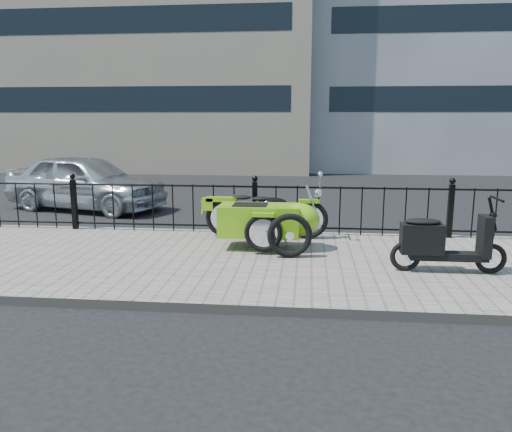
# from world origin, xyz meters

# --- Properties ---
(ground) EXTENTS (120.00, 120.00, 0.00)m
(ground) POSITION_xyz_m (0.00, 0.00, 0.00)
(ground) COLOR black
(ground) RESTS_ON ground
(sidewalk) EXTENTS (30.00, 3.80, 0.12)m
(sidewalk) POSITION_xyz_m (0.00, -0.50, 0.06)
(sidewalk) COLOR #6E665D
(sidewalk) RESTS_ON ground
(curb) EXTENTS (30.00, 0.10, 0.12)m
(curb) POSITION_xyz_m (0.00, 1.44, 0.06)
(curb) COLOR gray
(curb) RESTS_ON ground
(iron_fence) EXTENTS (14.11, 0.11, 1.08)m
(iron_fence) POSITION_xyz_m (0.00, 1.30, 0.59)
(iron_fence) COLOR black
(iron_fence) RESTS_ON sidewalk
(building_tan) EXTENTS (14.00, 8.01, 12.00)m
(building_tan) POSITION_xyz_m (-6.00, 15.99, 6.00)
(building_tan) COLOR gray
(building_tan) RESTS_ON ground
(building_grey) EXTENTS (12.00, 8.01, 15.00)m
(building_grey) POSITION_xyz_m (7.00, 16.99, 7.50)
(building_grey) COLOR gray
(building_grey) RESTS_ON ground
(motorcycle_sidecar) EXTENTS (2.28, 1.48, 0.98)m
(motorcycle_sidecar) POSITION_xyz_m (0.37, 0.33, 0.59)
(motorcycle_sidecar) COLOR black
(motorcycle_sidecar) RESTS_ON sidewalk
(scooter) EXTENTS (1.57, 0.46, 1.06)m
(scooter) POSITION_xyz_m (2.80, -0.84, 0.53)
(scooter) COLOR black
(scooter) RESTS_ON sidewalk
(spare_tire) EXTENTS (0.70, 0.18, 0.69)m
(spare_tire) POSITION_xyz_m (0.71, -0.33, 0.47)
(spare_tire) COLOR black
(spare_tire) RESTS_ON sidewalk
(sedan_car) EXTENTS (4.33, 2.62, 1.38)m
(sedan_car) POSITION_xyz_m (-4.50, 3.99, 0.69)
(sedan_car) COLOR silver
(sedan_car) RESTS_ON ground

